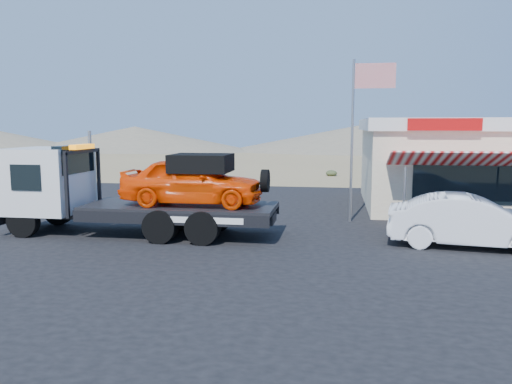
% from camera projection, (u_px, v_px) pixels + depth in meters
% --- Properties ---
extents(ground, '(120.00, 120.00, 0.00)m').
position_uv_depth(ground, '(197.00, 245.00, 15.23)').
color(ground, olive).
rests_on(ground, ground).
extents(asphalt_lot, '(32.00, 24.00, 0.02)m').
position_uv_depth(asphalt_lot, '(274.00, 227.00, 17.85)').
color(asphalt_lot, black).
rests_on(asphalt_lot, ground).
extents(tow_truck, '(8.93, 2.65, 2.99)m').
position_uv_depth(tow_truck, '(132.00, 187.00, 16.54)').
color(tow_truck, black).
rests_on(tow_truck, asphalt_lot).
extents(white_sedan, '(4.92, 2.26, 1.56)m').
position_uv_depth(white_sedan, '(470.00, 221.00, 14.83)').
color(white_sedan, white).
rests_on(white_sedan, asphalt_lot).
extents(jerky_store, '(10.40, 9.97, 3.90)m').
position_uv_depth(jerky_store, '(481.00, 163.00, 22.08)').
color(jerky_store, beige).
rests_on(jerky_store, asphalt_lot).
extents(flagpole, '(1.55, 0.10, 6.00)m').
position_uv_depth(flagpole, '(359.00, 122.00, 18.35)').
color(flagpole, '#99999E').
rests_on(flagpole, asphalt_lot).
extents(distant_hills, '(126.00, 48.00, 4.20)m').
position_uv_depth(distant_hills, '(237.00, 138.00, 70.48)').
color(distant_hills, '#726B59').
rests_on(distant_hills, ground).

